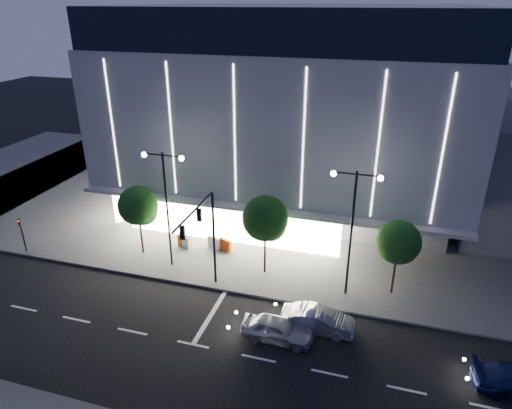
{
  "coord_description": "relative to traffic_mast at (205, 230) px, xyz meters",
  "views": [
    {
      "loc": [
        11.49,
        -20.53,
        18.51
      ],
      "look_at": [
        3.02,
        8.05,
        5.0
      ],
      "focal_mm": 32.0,
      "sensor_mm": 36.0,
      "label": 1
    }
  ],
  "objects": [
    {
      "name": "barrier_a",
      "position": [
        -4.22,
        5.42,
        -4.38
      ],
      "size": [
        1.11,
        0.31,
        1.0
      ],
      "primitive_type": "cube",
      "rotation": [
        0.0,
        0.0,
        -0.05
      ],
      "color": "#FF4B0E",
      "rests_on": "sidewalk_museum"
    },
    {
      "name": "museum",
      "position": [
        1.98,
        18.97,
        4.25
      ],
      "size": [
        30.0,
        25.8,
        18.0
      ],
      "color": "#4C4C51",
      "rests_on": "ground"
    },
    {
      "name": "traffic_mast",
      "position": [
        0.0,
        0.0,
        0.0
      ],
      "size": [
        0.33,
        5.89,
        7.07
      ],
      "color": "black",
      "rests_on": "ground"
    },
    {
      "name": "car_second",
      "position": [
        7.73,
        -1.48,
        -4.3
      ],
      "size": [
        4.49,
        1.68,
        1.46
      ],
      "primitive_type": "imported",
      "rotation": [
        0.0,
        0.0,
        1.6
      ],
      "color": "#B5B7BE",
      "rests_on": "ground"
    },
    {
      "name": "sidewalk_museum",
      "position": [
        4.0,
        20.66,
        -4.95
      ],
      "size": [
        70.0,
        40.0,
        0.15
      ],
      "primitive_type": "cube",
      "color": "#474747",
      "rests_on": "ground"
    },
    {
      "name": "ped_signal_far",
      "position": [
        -16.0,
        1.16,
        -3.14
      ],
      "size": [
        0.22,
        0.24,
        3.0
      ],
      "color": "black",
      "rests_on": "ground"
    },
    {
      "name": "ground",
      "position": [
        -1.0,
        -3.34,
        -5.03
      ],
      "size": [
        160.0,
        160.0,
        0.0
      ],
      "primitive_type": "plane",
      "color": "black",
      "rests_on": "ground"
    },
    {
      "name": "street_lamp_east",
      "position": [
        9.0,
        2.66,
        0.93
      ],
      "size": [
        3.16,
        0.36,
        9.0
      ],
      "color": "black",
      "rests_on": "ground"
    },
    {
      "name": "tree_mid",
      "position": [
        3.03,
        3.68,
        -0.69
      ],
      "size": [
        3.25,
        3.25,
        6.15
      ],
      "color": "black",
      "rests_on": "ground"
    },
    {
      "name": "tree_right",
      "position": [
        12.03,
        3.68,
        -1.14
      ],
      "size": [
        2.91,
        2.91,
        5.51
      ],
      "color": "black",
      "rests_on": "ground"
    },
    {
      "name": "street_lamp_west",
      "position": [
        -4.0,
        2.66,
        0.93
      ],
      "size": [
        3.16,
        0.36,
        9.0
      ],
      "color": "black",
      "rests_on": "ground"
    },
    {
      "name": "barrier_c",
      "position": [
        -0.86,
        5.77,
        -4.38
      ],
      "size": [
        1.11,
        0.66,
        1.0
      ],
      "primitive_type": "cube",
      "rotation": [
        0.0,
        0.0,
        -0.41
      ],
      "color": "red",
      "rests_on": "sidewalk_museum"
    },
    {
      "name": "barrier_d",
      "position": [
        -1.85,
        5.86,
        -4.38
      ],
      "size": [
        1.13,
        0.55,
        1.0
      ],
      "primitive_type": "cube",
      "rotation": [
        0.0,
        0.0,
        -0.29
      ],
      "color": "silver",
      "rests_on": "sidewalk_museum"
    },
    {
      "name": "barrier_b",
      "position": [
        -4.2,
        5.37,
        -4.38
      ],
      "size": [
        1.12,
        0.6,
        1.0
      ],
      "primitive_type": "cube",
      "rotation": [
        0.0,
        0.0,
        -0.33
      ],
      "color": "white",
      "rests_on": "sidewalk_museum"
    },
    {
      "name": "tree_left",
      "position": [
        -6.97,
        3.68,
        -0.99
      ],
      "size": [
        3.02,
        3.02,
        5.72
      ],
      "color": "black",
      "rests_on": "ground"
    },
    {
      "name": "car_lead",
      "position": [
        5.61,
        -2.97,
        -4.3
      ],
      "size": [
        4.33,
        1.82,
        1.46
      ],
      "primitive_type": "imported",
      "rotation": [
        0.0,
        0.0,
        1.55
      ],
      "color": "#A4A5AC",
      "rests_on": "ground"
    }
  ]
}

